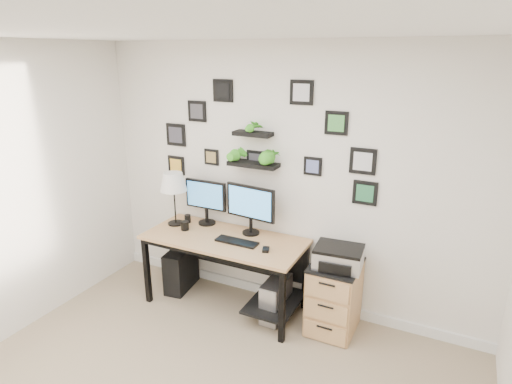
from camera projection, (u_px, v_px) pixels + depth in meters
The scene contains 14 objects.
room at pixel (282, 294), 4.51m from camera, with size 4.00×4.00×4.00m.
desk at pixel (229, 248), 4.25m from camera, with size 1.60×0.70×0.75m.
monitor_left at pixel (206, 199), 4.45m from camera, with size 0.47×0.18×0.48m.
monitor_right at pixel (250, 206), 4.20m from camera, with size 0.54×0.19×0.50m.
keyboard at pixel (237, 242), 4.08m from camera, with size 0.42×0.13×0.02m, color black.
mouse at pixel (266, 250), 3.91m from camera, with size 0.06×0.09×0.03m, color black.
table_lamp at pixel (173, 183), 4.40m from camera, with size 0.28×0.28×0.56m.
mug at pixel (185, 226), 4.37m from camera, with size 0.08×0.08×0.09m, color black.
pen_cup at pixel (188, 219), 4.56m from camera, with size 0.07×0.07×0.09m, color black.
pc_tower_black at pixel (181, 269), 4.68m from camera, with size 0.20×0.46×0.46m, color black.
pc_tower_grey at pixel (276, 299), 4.15m from camera, with size 0.19×0.41×0.41m.
file_cabinet at pixel (334, 297), 3.94m from camera, with size 0.43×0.53×0.67m.
printer at pixel (339, 257), 3.77m from camera, with size 0.44×0.36×0.19m.
wall_decor at pixel (257, 143), 4.09m from camera, with size 2.26×0.18×1.07m.
Camera 1 is at (1.49, -1.69, 2.48)m, focal length 30.00 mm.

